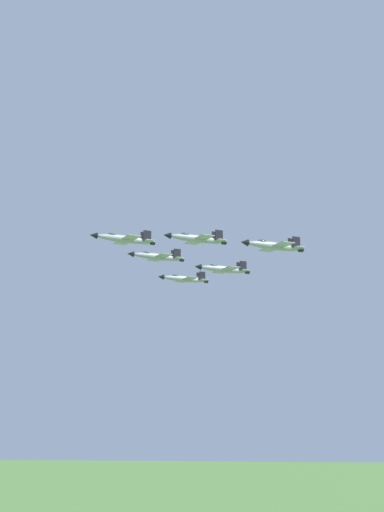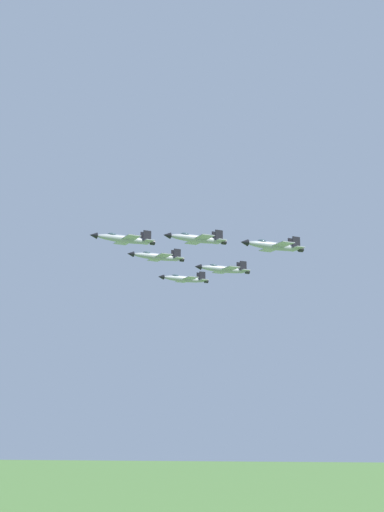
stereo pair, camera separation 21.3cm
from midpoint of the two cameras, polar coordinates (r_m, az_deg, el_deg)
The scene contains 6 objects.
jet_lead at distance 168.24m, azimuth -6.09°, elevation 1.55°, with size 16.51×12.07×3.86m.
jet_left_wingman at distance 162.41m, azimuth 0.45°, elevation 1.58°, with size 16.26×11.29×3.75m.
jet_right_wingman at distance 185.00m, azimuth -3.12°, elevation -0.05°, with size 16.25×11.70×3.78m.
jet_left_outer at distance 158.37m, azimuth 7.40°, elevation 0.93°, with size 16.60×11.73×3.84m.
jet_right_outer at distance 201.82m, azimuth -0.66°, elevation -2.06°, with size 15.95×11.31×3.70m.
jet_slot_rear at distance 179.31m, azimuth 2.89°, elevation -1.18°, with size 15.94×11.20×3.69m.
Camera 2 is at (33.62, -138.91, 66.81)m, focal length 44.42 mm.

